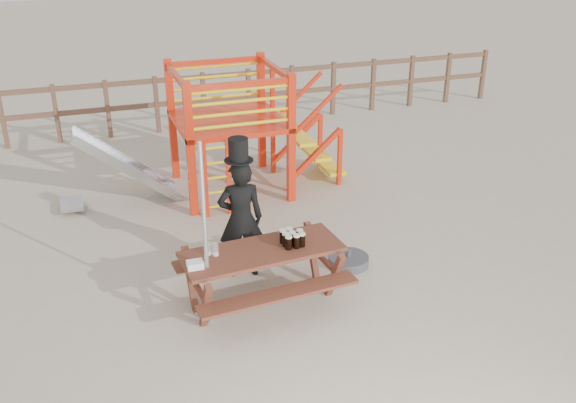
% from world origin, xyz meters
% --- Properties ---
extents(ground, '(60.00, 60.00, 0.00)m').
position_xyz_m(ground, '(0.00, 0.00, 0.00)').
color(ground, '#B4A78C').
rests_on(ground, ground).
extents(back_fence, '(15.09, 0.09, 1.20)m').
position_xyz_m(back_fence, '(0.00, 7.00, 0.74)').
color(back_fence, brown).
rests_on(back_fence, ground).
extents(playground_fort, '(4.71, 1.84, 2.10)m').
position_xyz_m(playground_fort, '(0.12, 3.58, 1.07)').
color(playground_fort, red).
rests_on(playground_fort, ground).
extents(picnic_table, '(1.98, 1.44, 0.73)m').
position_xyz_m(picnic_table, '(-0.31, 0.10, 0.46)').
color(picnic_table, brown).
rests_on(picnic_table, ground).
extents(man_with_hat, '(0.62, 0.46, 1.87)m').
position_xyz_m(man_with_hat, '(-0.37, 0.84, 0.84)').
color(man_with_hat, black).
rests_on(man_with_hat, ground).
extents(metal_pole, '(0.05, 0.05, 2.21)m').
position_xyz_m(metal_pole, '(-1.01, -0.08, 1.11)').
color(metal_pole, '#B2B2B7').
rests_on(metal_pole, ground).
extents(parasol_base, '(0.54, 0.54, 0.23)m').
position_xyz_m(parasol_base, '(1.03, 0.59, 0.06)').
color(parasol_base, '#3E3E44').
rests_on(parasol_base, ground).
extents(paper_bag, '(0.18, 0.14, 0.08)m').
position_xyz_m(paper_bag, '(-1.14, -0.05, 0.77)').
color(paper_bag, white).
rests_on(paper_bag, picnic_table).
extents(stout_pints, '(0.27, 0.27, 0.17)m').
position_xyz_m(stout_pints, '(0.06, 0.09, 0.82)').
color(stout_pints, black).
rests_on(stout_pints, picnic_table).
extents(empty_glasses, '(0.15, 0.12, 0.15)m').
position_xyz_m(empty_glasses, '(-0.90, 0.18, 0.80)').
color(empty_glasses, silver).
rests_on(empty_glasses, picnic_table).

